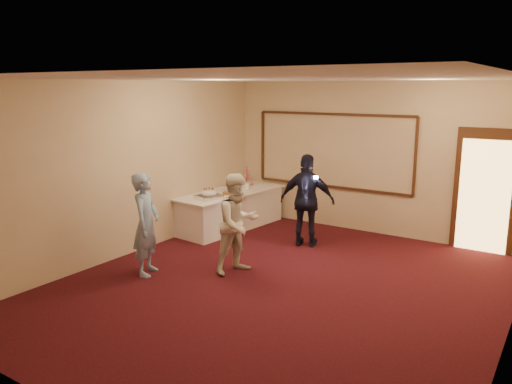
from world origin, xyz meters
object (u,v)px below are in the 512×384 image
plate_stack_b (245,186)px  man (146,224)px  tart (229,193)px  plate_stack_a (234,187)px  cupcake_stand (247,178)px  woman (238,224)px  buffet_table (230,209)px  pavlova_tray (209,194)px  guest (307,201)px

plate_stack_b → man: man is taller
tart → plate_stack_a: bearing=111.9°
cupcake_stand → woman: (1.74, -2.80, -0.13)m
buffet_table → tart: tart is taller
tart → man: bearing=-83.3°
cupcake_stand → plate_stack_b: (0.28, -0.46, -0.08)m
cupcake_stand → plate_stack_b: cupcake_stand is taller
pavlova_tray → buffet_table: bearing=94.4°
buffet_table → guest: size_ratio=1.55×
buffet_table → plate_stack_a: 0.48m
tart → guest: guest is taller
plate_stack_a → plate_stack_b: size_ratio=1.04×
tart → woman: size_ratio=0.18×
buffet_table → pavlova_tray: size_ratio=4.49×
plate_stack_a → woman: bearing=-52.8°
buffet_table → plate_stack_a: bearing=82.2°
pavlova_tray → cupcake_stand: bearing=96.4°
plate_stack_a → plate_stack_b: plate_stack_a is taller
buffet_table → man: bearing=-80.5°
buffet_table → plate_stack_a: (0.02, 0.12, 0.46)m
man → woman: 1.43m
cupcake_stand → pavlova_tray: bearing=-83.6°
plate_stack_a → tart: 0.42m
cupcake_stand → man: man is taller
guest → plate_stack_a: bearing=-25.5°
pavlova_tray → plate_stack_b: (0.10, 1.11, -0.00)m
plate_stack_b → plate_stack_a: bearing=-122.4°
buffet_table → pavlova_tray: (0.06, -0.76, 0.46)m
woman → cupcake_stand: bearing=49.1°
pavlova_tray → guest: (1.84, 0.56, 0.00)m
plate_stack_a → guest: (1.89, -0.32, 0.00)m
woman → man: bearing=143.9°
pavlova_tray → plate_stack_b: 1.11m
tart → guest: bearing=2.2°
plate_stack_a → man: size_ratio=0.12×
tart → cupcake_stand: bearing=105.1°
pavlova_tray → woman: size_ratio=0.37×
pavlova_tray → plate_stack_a: (-0.04, 0.89, 0.00)m
cupcake_stand → plate_stack_a: (0.13, -0.69, -0.07)m
buffet_table → tart: bearing=-57.0°
woman → guest: 1.82m
buffet_table → tart: 0.52m
cupcake_stand → woman: bearing=-58.2°
pavlova_tray → guest: bearing=17.0°
woman → buffet_table: bearing=56.4°
plate_stack_b → tart: bearing=-88.6°
plate_stack_b → man: bearing=-84.3°
pavlova_tray → tart: pavlova_tray is taller
man → guest: 3.00m
man → buffet_table: bearing=-14.7°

